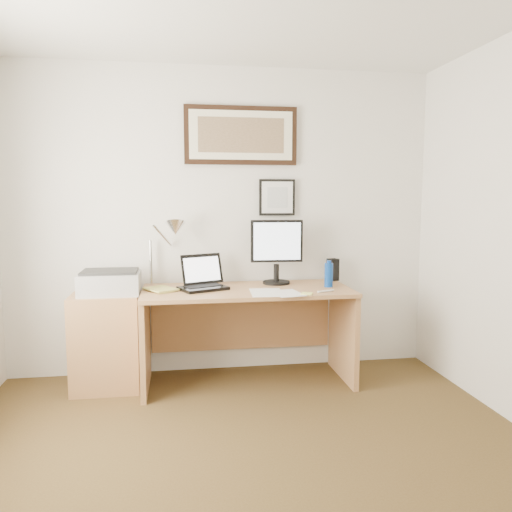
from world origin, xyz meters
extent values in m
plane|color=#49351A|center=(0.00, 0.00, 0.00)|extent=(4.00, 4.00, 0.00)
cube|color=white|center=(0.00, 2.00, 1.25)|extent=(3.50, 0.02, 2.50)
cube|color=#A37144|center=(-0.92, 1.68, 0.36)|extent=(0.50, 0.40, 0.73)
cylinder|color=#0B3A93|center=(0.80, 1.61, 0.84)|extent=(0.07, 0.07, 0.19)
cylinder|color=#0B3A93|center=(0.80, 1.61, 0.95)|extent=(0.03, 0.03, 0.02)
cube|color=black|center=(0.92, 1.89, 0.84)|extent=(0.10, 0.10, 0.19)
cube|color=white|center=(0.27, 1.45, 0.75)|extent=(0.25, 0.35, 0.00)
cube|color=white|center=(0.41, 1.39, 0.75)|extent=(0.24, 0.31, 0.00)
cube|color=#F8FF78|center=(0.55, 1.33, 0.76)|extent=(0.10, 0.10, 0.01)
cylinder|color=white|center=(0.71, 1.40, 0.76)|extent=(0.14, 0.06, 0.02)
imported|color=#C7C45D|center=(-0.58, 1.60, 0.76)|extent=(0.29, 0.30, 0.02)
cube|color=#A37144|center=(0.15, 1.63, 0.73)|extent=(1.60, 0.70, 0.03)
cube|color=#A37144|center=(-0.63, 1.63, 0.36)|extent=(0.04, 0.65, 0.72)
cube|color=#A37144|center=(0.93, 1.63, 0.36)|extent=(0.04, 0.65, 0.72)
cube|color=#A37144|center=(0.15, 1.96, 0.45)|extent=(1.50, 0.03, 0.55)
cube|color=black|center=(-0.19, 1.64, 0.76)|extent=(0.41, 0.36, 0.02)
cube|color=black|center=(-0.19, 1.67, 0.78)|extent=(0.31, 0.23, 0.00)
cube|color=black|center=(-0.19, 1.77, 0.89)|extent=(0.34, 0.20, 0.23)
cube|color=white|center=(-0.19, 1.77, 0.89)|extent=(0.30, 0.17, 0.18)
cylinder|color=black|center=(0.42, 1.82, 0.76)|extent=(0.22, 0.22, 0.02)
cylinder|color=black|center=(0.42, 1.82, 0.84)|extent=(0.04, 0.04, 0.14)
cube|color=black|center=(0.42, 1.81, 1.10)|extent=(0.42, 0.05, 0.34)
cube|color=silver|center=(0.42, 1.79, 1.10)|extent=(0.38, 0.02, 0.30)
cube|color=#AAAAAC|center=(-0.88, 1.69, 0.81)|extent=(0.44, 0.34, 0.16)
cube|color=#2B2B2B|center=(-0.88, 1.69, 0.90)|extent=(0.40, 0.30, 0.02)
cylinder|color=silver|center=(-0.59, 1.92, 0.93)|extent=(0.02, 0.02, 0.36)
cylinder|color=silver|center=(-0.49, 1.86, 1.15)|extent=(0.15, 0.23, 0.19)
cone|color=silver|center=(-0.39, 1.80, 1.21)|extent=(0.16, 0.18, 0.15)
cube|color=black|center=(0.15, 1.98, 1.95)|extent=(0.92, 0.03, 0.47)
cube|color=#F5EECD|center=(0.15, 1.96, 1.95)|extent=(0.84, 0.01, 0.39)
cube|color=brown|center=(0.15, 1.95, 1.95)|extent=(0.70, 0.00, 0.28)
cube|color=black|center=(0.45, 1.98, 1.45)|extent=(0.30, 0.02, 0.30)
cube|color=white|center=(0.45, 1.96, 1.45)|extent=(0.26, 0.00, 0.26)
cube|color=#B6BCC0|center=(0.45, 1.96, 1.45)|extent=(0.17, 0.00, 0.17)
camera|label=1|loc=(-0.36, -2.12, 1.45)|focal=35.00mm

